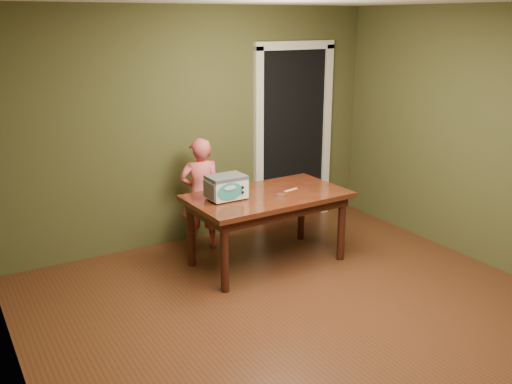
{
  "coord_description": "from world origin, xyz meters",
  "views": [
    {
      "loc": [
        -2.6,
        -3.24,
        2.45
      ],
      "look_at": [
        -0.1,
        1.0,
        0.95
      ],
      "focal_mm": 40.0,
      "sensor_mm": 36.0,
      "label": 1
    }
  ],
  "objects": [
    {
      "name": "floor",
      "position": [
        0.0,
        0.0,
        0.0
      ],
      "size": [
        5.0,
        5.0,
        0.0
      ],
      "primitive_type": "plane",
      "color": "#512B17",
      "rests_on": "ground"
    },
    {
      "name": "room_shell",
      "position": [
        0.0,
        0.0,
        1.71
      ],
      "size": [
        4.52,
        5.02,
        2.61
      ],
      "color": "#434525",
      "rests_on": "ground"
    },
    {
      "name": "doorway",
      "position": [
        1.3,
        2.78,
        1.06
      ],
      "size": [
        1.1,
        0.66,
        2.25
      ],
      "color": "black",
      "rests_on": "ground"
    },
    {
      "name": "dining_table",
      "position": [
        0.3,
        1.45,
        0.65
      ],
      "size": [
        1.63,
        0.95,
        0.75
      ],
      "rotation": [
        0.0,
        0.0,
        0.03
      ],
      "color": "#3D160D",
      "rests_on": "floor"
    },
    {
      "name": "toy_oven",
      "position": [
        -0.14,
        1.5,
        0.88
      ],
      "size": [
        0.39,
        0.27,
        0.24
      ],
      "rotation": [
        0.0,
        0.0,
        0.02
      ],
      "color": "#4C4F54",
      "rests_on": "dining_table"
    },
    {
      "name": "baking_pan",
      "position": [
        0.37,
        1.31,
        0.76
      ],
      "size": [
        0.1,
        0.1,
        0.02
      ],
      "color": "silver",
      "rests_on": "dining_table"
    },
    {
      "name": "spatula",
      "position": [
        0.57,
        1.44,
        0.75
      ],
      "size": [
        0.18,
        0.06,
        0.01
      ],
      "primitive_type": "cube",
      "rotation": [
        0.0,
        0.0,
        0.22
      ],
      "color": "#D9C85E",
      "rests_on": "dining_table"
    },
    {
      "name": "child",
      "position": [
        -0.11,
        2.17,
        0.62
      ],
      "size": [
        0.51,
        0.4,
        1.24
      ],
      "primitive_type": "imported",
      "rotation": [
        0.0,
        0.0,
        2.89
      ],
      "color": "#DC5A5C",
      "rests_on": "floor"
    }
  ]
}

